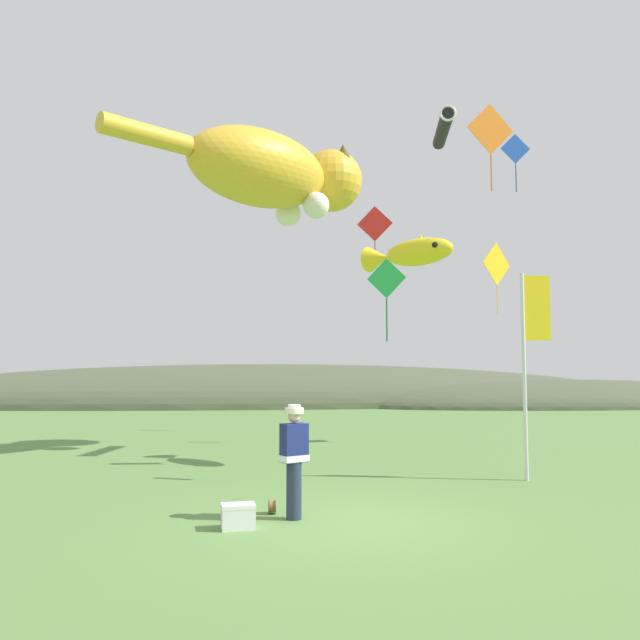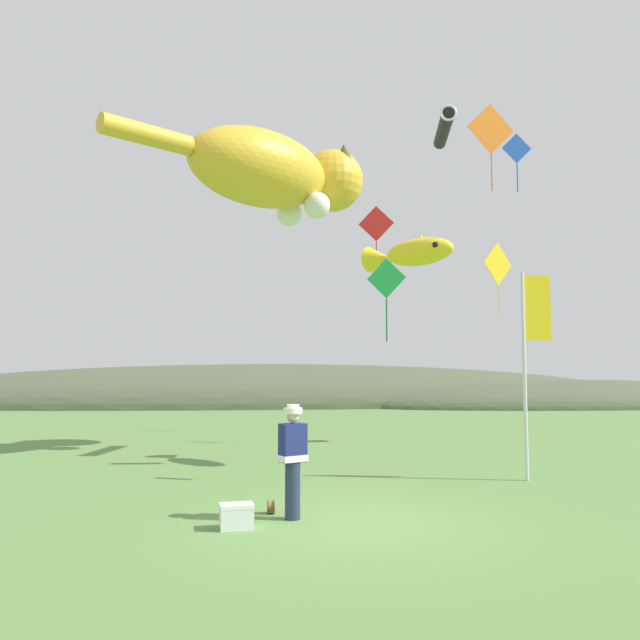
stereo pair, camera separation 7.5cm
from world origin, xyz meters
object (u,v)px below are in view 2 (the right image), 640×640
(kite_diamond_blue, at_px, (517,149))
(kite_diamond_gold, at_px, (498,264))
(kite_tube_streamer, at_px, (444,128))
(kite_giant_cat, at_px, (277,173))
(kite_spool, at_px, (271,506))
(festival_banner_pole, at_px, (531,343))
(kite_diamond_red, at_px, (376,224))
(kite_diamond_green, at_px, (386,280))
(festival_attendant, at_px, (293,457))
(picnic_cooler, at_px, (237,516))
(kite_fish_windsock, at_px, (410,253))
(kite_diamond_orange, at_px, (491,129))

(kite_diamond_blue, distance_m, kite_diamond_gold, 3.60)
(kite_tube_streamer, bearing_deg, kite_giant_cat, 165.68)
(kite_giant_cat, bearing_deg, kite_spool, -93.02)
(kite_giant_cat, height_order, kite_diamond_blue, kite_diamond_blue)
(kite_giant_cat, xyz_separation_m, kite_tube_streamer, (4.57, -1.17, 1.07))
(festival_banner_pole, distance_m, kite_giant_cat, 8.67)
(kite_diamond_red, xyz_separation_m, kite_diamond_green, (-1.83, -9.74, -3.51))
(kite_spool, height_order, kite_diamond_green, kite_diamond_green)
(kite_diamond_green, bearing_deg, festival_attendant, -127.78)
(festival_attendant, xyz_separation_m, picnic_cooler, (-0.86, -0.48, -0.77))
(kite_diamond_green, bearing_deg, festival_banner_pole, 0.42)
(kite_spool, relative_size, festival_banner_pole, 0.05)
(kite_tube_streamer, xyz_separation_m, kite_diamond_blue, (2.89, 1.76, 0.16))
(kite_spool, xyz_separation_m, kite_diamond_gold, (7.44, 8.44, 5.52))
(kite_tube_streamer, distance_m, kite_diamond_blue, 3.39)
(picnic_cooler, distance_m, kite_diamond_blue, 14.98)
(kite_spool, xyz_separation_m, picnic_cooler, (-0.54, -0.89, 0.07))
(kite_fish_windsock, distance_m, kite_tube_streamer, 4.21)
(kite_tube_streamer, relative_size, kite_diamond_orange, 1.06)
(kite_giant_cat, xyz_separation_m, kite_fish_windsock, (3.21, -2.47, -2.70))
(kite_diamond_green, relative_size, kite_diamond_gold, 0.76)
(kite_fish_windsock, xyz_separation_m, kite_diamond_green, (-1.12, -2.30, -1.01))
(kite_giant_cat, bearing_deg, festival_banner_pole, -42.21)
(festival_attendant, relative_size, kite_diamond_red, 0.79)
(festival_attendant, xyz_separation_m, kite_diamond_blue, (7.51, 8.13, 8.18))
(kite_spool, distance_m, kite_diamond_green, 5.32)
(kite_spool, height_order, kite_diamond_red, kite_diamond_red)
(festival_attendant, height_order, kite_diamond_orange, kite_diamond_orange)
(picnic_cooler, bearing_deg, kite_tube_streamer, 51.35)
(kite_diamond_blue, bearing_deg, kite_giant_cat, -175.42)
(kite_diamond_orange, bearing_deg, festival_banner_pole, -77.63)
(festival_attendant, xyz_separation_m, kite_diamond_orange, (5.01, 4.03, 7.10))
(kite_spool, relative_size, kite_tube_streamer, 0.10)
(festival_banner_pole, height_order, kite_diamond_gold, kite_diamond_gold)
(kite_spool, xyz_separation_m, kite_diamond_blue, (7.84, 7.72, 9.02))
(kite_diamond_gold, bearing_deg, kite_diamond_green, -129.29)
(festival_attendant, distance_m, kite_giant_cat, 10.25)
(festival_banner_pole, xyz_separation_m, kite_fish_windsock, (-2.02, 2.27, 2.33))
(kite_giant_cat, bearing_deg, kite_diamond_orange, -35.25)
(kite_spool, height_order, kite_diamond_gold, kite_diamond_gold)
(kite_fish_windsock, distance_m, kite_diamond_red, 7.88)
(kite_diamond_blue, bearing_deg, kite_tube_streamer, -148.63)
(kite_tube_streamer, relative_size, kite_diamond_green, 1.30)
(kite_tube_streamer, bearing_deg, kite_diamond_red, 96.01)
(festival_attendant, xyz_separation_m, kite_diamond_green, (2.15, 2.77, 3.25))
(picnic_cooler, xyz_separation_m, festival_banner_pole, (6.14, 3.28, 2.70))
(picnic_cooler, height_order, kite_fish_windsock, kite_fish_windsock)
(kite_giant_cat, distance_m, kite_diamond_red, 6.34)
(picnic_cooler, xyz_separation_m, kite_giant_cat, (0.91, 8.02, 7.73))
(kite_spool, xyz_separation_m, kite_diamond_orange, (5.33, 3.62, 7.94))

